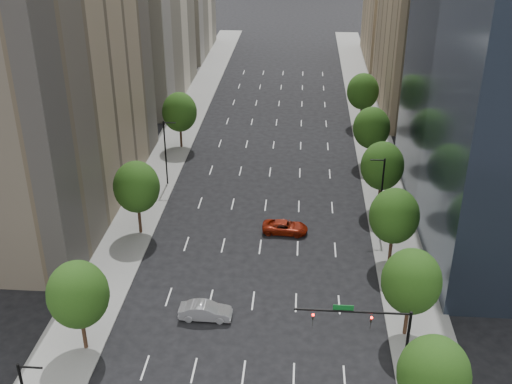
# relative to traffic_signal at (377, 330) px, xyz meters

# --- Properties ---
(sidewalk_left) EXTENTS (6.00, 200.00, 0.15)m
(sidewalk_left) POSITION_rel_traffic_signal_xyz_m (-26.03, 30.00, -5.10)
(sidewalk_left) COLOR slate
(sidewalk_left) RESTS_ON ground
(sidewalk_right) EXTENTS (6.00, 200.00, 0.15)m
(sidewalk_right) POSITION_rel_traffic_signal_xyz_m (4.97, 30.00, -5.10)
(sidewalk_right) COLOR slate
(sidewalk_right) RESTS_ON ground
(midrise_cream_left) EXTENTS (14.00, 30.00, 35.00)m
(midrise_cream_left) POSITION_rel_traffic_signal_xyz_m (-35.53, 73.00, 12.33)
(midrise_cream_left) COLOR beige
(midrise_cream_left) RESTS_ON ground
(filler_left) EXTENTS (14.00, 26.00, 18.00)m
(filler_left) POSITION_rel_traffic_signal_xyz_m (-35.53, 106.00, 3.83)
(filler_left) COLOR beige
(filler_left) RESTS_ON ground
(parking_tan_right) EXTENTS (14.00, 30.00, 30.00)m
(parking_tan_right) POSITION_rel_traffic_signal_xyz_m (14.47, 70.00, 9.83)
(parking_tan_right) COLOR #8C7759
(parking_tan_right) RESTS_ON ground
(filler_right) EXTENTS (14.00, 26.00, 16.00)m
(filler_right) POSITION_rel_traffic_signal_xyz_m (14.47, 103.00, 2.83)
(filler_right) COLOR #8C7759
(filler_right) RESTS_ON ground
(tree_right_0) EXTENTS (5.20, 5.20, 8.39)m
(tree_right_0) POSITION_rel_traffic_signal_xyz_m (3.47, -5.00, 0.22)
(tree_right_0) COLOR #382316
(tree_right_0) RESTS_ON ground
(tree_right_1) EXTENTS (5.20, 5.20, 8.75)m
(tree_right_1) POSITION_rel_traffic_signal_xyz_m (3.47, 6.00, 0.58)
(tree_right_1) COLOR #382316
(tree_right_1) RESTS_ON ground
(tree_right_2) EXTENTS (5.20, 5.20, 8.61)m
(tree_right_2) POSITION_rel_traffic_signal_xyz_m (3.47, 18.00, 0.43)
(tree_right_2) COLOR #382316
(tree_right_2) RESTS_ON ground
(tree_right_3) EXTENTS (5.20, 5.20, 8.89)m
(tree_right_3) POSITION_rel_traffic_signal_xyz_m (3.47, 30.00, 0.72)
(tree_right_3) COLOR #382316
(tree_right_3) RESTS_ON ground
(tree_right_4) EXTENTS (5.20, 5.20, 8.46)m
(tree_right_4) POSITION_rel_traffic_signal_xyz_m (3.47, 44.00, 0.29)
(tree_right_4) COLOR #382316
(tree_right_4) RESTS_ON ground
(tree_right_5) EXTENTS (5.20, 5.20, 8.75)m
(tree_right_5) POSITION_rel_traffic_signal_xyz_m (3.47, 60.00, 0.58)
(tree_right_5) COLOR #382316
(tree_right_5) RESTS_ON ground
(tree_left_0) EXTENTS (5.20, 5.20, 8.75)m
(tree_left_0) POSITION_rel_traffic_signal_xyz_m (-24.53, 2.00, 0.58)
(tree_left_0) COLOR #382316
(tree_left_0) RESTS_ON ground
(tree_left_1) EXTENTS (5.20, 5.20, 8.97)m
(tree_left_1) POSITION_rel_traffic_signal_xyz_m (-24.53, 22.00, 0.79)
(tree_left_1) COLOR #382316
(tree_left_1) RESTS_ON ground
(tree_left_2) EXTENTS (5.20, 5.20, 8.68)m
(tree_left_2) POSITION_rel_traffic_signal_xyz_m (-24.53, 48.00, 0.50)
(tree_left_2) COLOR #382316
(tree_left_2) RESTS_ON ground
(streetlight_rn) EXTENTS (1.70, 0.20, 9.00)m
(streetlight_rn) POSITION_rel_traffic_signal_xyz_m (2.91, 25.00, -0.33)
(streetlight_rn) COLOR black
(streetlight_rn) RESTS_ON ground
(streetlight_ln) EXTENTS (1.70, 0.20, 9.00)m
(streetlight_ln) POSITION_rel_traffic_signal_xyz_m (-23.96, 35.00, -0.33)
(streetlight_ln) COLOR black
(streetlight_ln) RESTS_ON ground
(traffic_signal) EXTENTS (9.12, 0.40, 7.38)m
(traffic_signal) POSITION_rel_traffic_signal_xyz_m (0.00, 0.00, 0.00)
(traffic_signal) COLOR black
(traffic_signal) RESTS_ON ground
(car_silver) EXTENTS (4.95, 1.75, 1.63)m
(car_silver) POSITION_rel_traffic_signal_xyz_m (-14.73, 6.98, -4.36)
(car_silver) COLOR #A5A6AA
(car_silver) RESTS_ON ground
(car_red_far) EXTENTS (5.36, 2.71, 1.45)m
(car_red_far) POSITION_rel_traffic_signal_xyz_m (-7.87, 23.38, -4.45)
(car_red_far) COLOR maroon
(car_red_far) RESTS_ON ground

